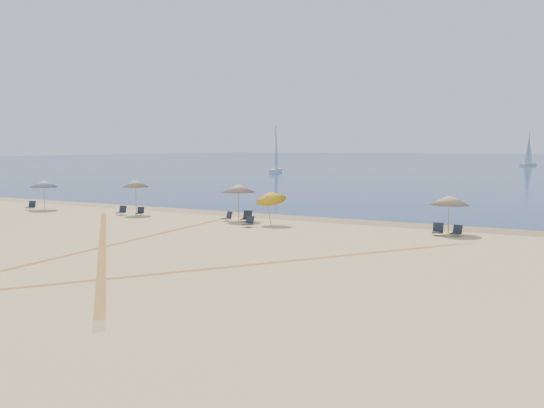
{
  "coord_description": "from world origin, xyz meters",
  "views": [
    {
      "loc": [
        16.54,
        -11.17,
        4.84
      ],
      "look_at": [
        0.0,
        20.0,
        1.3
      ],
      "focal_mm": 37.61,
      "sensor_mm": 36.0,
      "label": 1
    }
  ],
  "objects_px": {
    "umbrella_2": "(239,188)",
    "chair_7": "(457,231)",
    "chair_3": "(228,217)",
    "sailboat_1": "(529,156)",
    "chair_2": "(140,212)",
    "chair_0": "(31,206)",
    "sailboat_2": "(276,158)",
    "umbrella_0": "(44,184)",
    "umbrella_1": "(136,183)",
    "umbrella_4": "(449,200)",
    "chair_1": "(122,211)",
    "chair_6": "(438,230)",
    "umbrella_3": "(270,196)",
    "chair_4": "(247,217)",
    "chair_5": "(249,222)"
  },
  "relations": [
    {
      "from": "chair_0",
      "to": "chair_6",
      "type": "height_order",
      "value": "chair_6"
    },
    {
      "from": "umbrella_1",
      "to": "chair_0",
      "type": "xyz_separation_m",
      "value": [
        -9.3,
        -1.4,
        -1.96
      ]
    },
    {
      "from": "umbrella_1",
      "to": "chair_5",
      "type": "relative_size",
      "value": 3.78
    },
    {
      "from": "chair_0",
      "to": "sailboat_1",
      "type": "distance_m",
      "value": 133.38
    },
    {
      "from": "chair_0",
      "to": "chair_4",
      "type": "distance_m",
      "value": 18.41
    },
    {
      "from": "chair_3",
      "to": "chair_4",
      "type": "xyz_separation_m",
      "value": [
        1.32,
        0.25,
        0.05
      ]
    },
    {
      "from": "umbrella_0",
      "to": "umbrella_1",
      "type": "relative_size",
      "value": 0.91
    },
    {
      "from": "umbrella_2",
      "to": "sailboat_1",
      "type": "bearing_deg",
      "value": 86.02
    },
    {
      "from": "chair_0",
      "to": "sailboat_2",
      "type": "bearing_deg",
      "value": 83.62
    },
    {
      "from": "sailboat_1",
      "to": "sailboat_2",
      "type": "relative_size",
      "value": 0.99
    },
    {
      "from": "umbrella_0",
      "to": "chair_0",
      "type": "xyz_separation_m",
      "value": [
        -0.72,
        -0.66,
        -1.71
      ]
    },
    {
      "from": "chair_1",
      "to": "sailboat_2",
      "type": "xyz_separation_m",
      "value": [
        -21.81,
        65.71,
        2.39
      ]
    },
    {
      "from": "sailboat_1",
      "to": "chair_6",
      "type": "bearing_deg",
      "value": -64.11
    },
    {
      "from": "chair_5",
      "to": "chair_0",
      "type": "bearing_deg",
      "value": -174.85
    },
    {
      "from": "chair_2",
      "to": "chair_3",
      "type": "distance_m",
      "value": 7.15
    },
    {
      "from": "umbrella_2",
      "to": "sailboat_2",
      "type": "bearing_deg",
      "value": 115.56
    },
    {
      "from": "umbrella_1",
      "to": "chair_2",
      "type": "bearing_deg",
      "value": -21.32
    },
    {
      "from": "chair_1",
      "to": "sailboat_2",
      "type": "height_order",
      "value": "sailboat_2"
    },
    {
      "from": "umbrella_2",
      "to": "chair_7",
      "type": "relative_size",
      "value": 3.66
    },
    {
      "from": "chair_7",
      "to": "chair_1",
      "type": "bearing_deg",
      "value": -165.17
    },
    {
      "from": "umbrella_4",
      "to": "chair_5",
      "type": "height_order",
      "value": "umbrella_4"
    },
    {
      "from": "chair_0",
      "to": "chair_7",
      "type": "distance_m",
      "value": 31.56
    },
    {
      "from": "chair_1",
      "to": "chair_7",
      "type": "xyz_separation_m",
      "value": [
        22.97,
        1.13,
        -0.02
      ]
    },
    {
      "from": "umbrella_3",
      "to": "umbrella_4",
      "type": "bearing_deg",
      "value": 7.58
    },
    {
      "from": "umbrella_4",
      "to": "chair_1",
      "type": "relative_size",
      "value": 3.1
    },
    {
      "from": "umbrella_4",
      "to": "sailboat_1",
      "type": "relative_size",
      "value": 0.26
    },
    {
      "from": "umbrella_0",
      "to": "chair_2",
      "type": "relative_size",
      "value": 3.32
    },
    {
      "from": "chair_1",
      "to": "chair_2",
      "type": "height_order",
      "value": "chair_1"
    },
    {
      "from": "chair_0",
      "to": "umbrella_0",
      "type": "bearing_deg",
      "value": 24.66
    },
    {
      "from": "chair_4",
      "to": "sailboat_1",
      "type": "height_order",
      "value": "sailboat_1"
    },
    {
      "from": "umbrella_4",
      "to": "sailboat_2",
      "type": "xyz_separation_m",
      "value": [
        -44.21,
        63.93,
        0.77
      ]
    },
    {
      "from": "umbrella_4",
      "to": "sailboat_1",
      "type": "xyz_separation_m",
      "value": [
        -4.43,
        128.15,
        0.74
      ]
    },
    {
      "from": "chair_3",
      "to": "sailboat_1",
      "type": "relative_size",
      "value": 0.08
    },
    {
      "from": "umbrella_2",
      "to": "sailboat_2",
      "type": "xyz_separation_m",
      "value": [
        -30.83,
        64.47,
        0.52
      ]
    },
    {
      "from": "sailboat_2",
      "to": "chair_4",
      "type": "bearing_deg",
      "value": -81.05
    },
    {
      "from": "umbrella_3",
      "to": "chair_3",
      "type": "height_order",
      "value": "umbrella_3"
    },
    {
      "from": "umbrella_2",
      "to": "chair_7",
      "type": "xyz_separation_m",
      "value": [
        13.95,
        -0.12,
        -1.89
      ]
    },
    {
      "from": "umbrella_4",
      "to": "chair_3",
      "type": "bearing_deg",
      "value": -175.77
    },
    {
      "from": "umbrella_4",
      "to": "chair_4",
      "type": "height_order",
      "value": "umbrella_4"
    },
    {
      "from": "chair_0",
      "to": "chair_4",
      "type": "xyz_separation_m",
      "value": [
        18.32,
        1.77,
        0.01
      ]
    },
    {
      "from": "umbrella_0",
      "to": "chair_1",
      "type": "xyz_separation_m",
      "value": [
        7.81,
        0.11,
        -1.73
      ]
    },
    {
      "from": "chair_3",
      "to": "chair_7",
      "type": "bearing_deg",
      "value": 22.21
    },
    {
      "from": "chair_1",
      "to": "sailboat_1",
      "type": "xyz_separation_m",
      "value": [
        17.97,
        129.93,
        2.36
      ]
    },
    {
      "from": "umbrella_3",
      "to": "sailboat_2",
      "type": "height_order",
      "value": "sailboat_2"
    },
    {
      "from": "umbrella_0",
      "to": "umbrella_3",
      "type": "relative_size",
      "value": 0.99
    },
    {
      "from": "umbrella_2",
      "to": "chair_2",
      "type": "distance_m",
      "value": 7.96
    },
    {
      "from": "umbrella_3",
      "to": "sailboat_1",
      "type": "xyz_separation_m",
      "value": [
        6.11,
        129.55,
        0.83
      ]
    },
    {
      "from": "umbrella_2",
      "to": "umbrella_3",
      "type": "distance_m",
      "value": 2.99
    },
    {
      "from": "chair_2",
      "to": "chair_4",
      "type": "distance_m",
      "value": 8.48
    },
    {
      "from": "chair_2",
      "to": "chair_6",
      "type": "bearing_deg",
      "value": -19.19
    }
  ]
}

